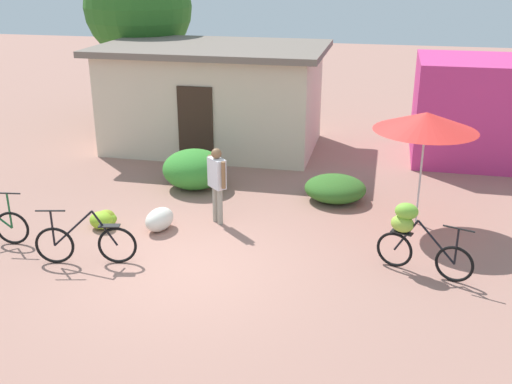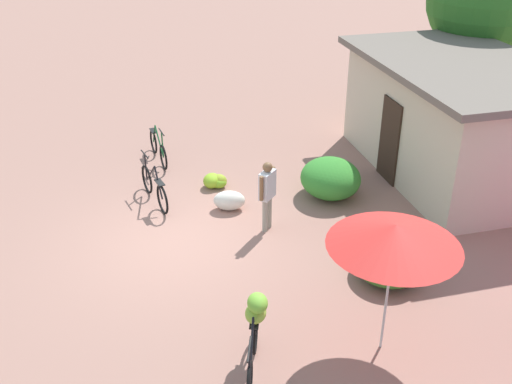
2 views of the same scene
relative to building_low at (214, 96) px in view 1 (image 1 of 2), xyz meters
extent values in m
plane|color=#A17264|center=(1.50, -7.04, -1.41)|extent=(60.00, 60.00, 0.00)
cube|color=beige|center=(0.00, 0.00, -0.10)|extent=(5.52, 3.33, 2.62)
cube|color=#72665B|center=(0.00, 0.00, 1.29)|extent=(6.02, 3.83, 0.16)
cube|color=#332319|center=(0.00, -1.68, -0.41)|extent=(0.90, 0.06, 2.00)
cube|color=#CE347E|center=(6.95, 0.37, -0.11)|extent=(3.20, 2.80, 2.59)
cylinder|color=brown|center=(-3.06, 2.44, -0.13)|extent=(0.37, 0.37, 2.55)
sphere|color=#2D6822|center=(-3.06, 2.44, 2.14)|extent=(3.30, 3.30, 3.30)
ellipsoid|color=#378B30|center=(0.46, -3.31, -0.97)|extent=(1.45, 1.37, 0.89)
ellipsoid|color=#336824|center=(3.68, -3.41, -1.14)|extent=(1.33, 1.25, 0.54)
cylinder|color=beige|center=(5.37, -4.30, -0.32)|extent=(0.04, 0.04, 2.18)
cone|color=red|center=(5.37, -4.30, 0.67)|extent=(1.96, 1.96, 0.35)
torus|color=black|center=(-1.89, -6.85, -1.09)|extent=(0.64, 0.13, 0.64)
cylinder|color=black|center=(-1.89, -6.85, -0.41)|extent=(0.50, 0.10, 0.03)
cylinder|color=#19592D|center=(-1.89, -6.85, -0.75)|extent=(0.04, 0.04, 0.68)
torus|color=black|center=(-0.74, -7.36, -1.07)|extent=(0.67, 0.20, 0.67)
torus|color=black|center=(0.30, -7.13, -1.07)|extent=(0.67, 0.20, 0.67)
cylinder|color=black|center=(0.12, -7.17, -0.76)|extent=(0.40, 0.12, 0.65)
cylinder|color=black|center=(-0.40, -7.29, -0.76)|extent=(0.71, 0.19, 0.66)
cylinder|color=black|center=(-0.74, -7.36, -0.43)|extent=(0.49, 0.14, 0.03)
cylinder|color=black|center=(-0.74, -7.36, -0.75)|extent=(0.04, 0.04, 0.64)
cube|color=black|center=(0.20, -7.15, -0.71)|extent=(0.38, 0.22, 0.02)
torus|color=black|center=(5.89, -6.57, -1.10)|extent=(0.61, 0.25, 0.63)
torus|color=black|center=(4.94, -6.24, -1.10)|extent=(0.61, 0.25, 0.63)
cylinder|color=black|center=(5.11, -6.30, -0.79)|extent=(0.37, 0.16, 0.64)
cylinder|color=black|center=(5.58, -6.46, -0.79)|extent=(0.65, 0.25, 0.64)
cylinder|color=black|center=(5.89, -6.57, -0.47)|extent=(0.48, 0.19, 0.03)
cylinder|color=black|center=(5.89, -6.57, -0.78)|extent=(0.04, 0.04, 0.63)
cube|color=black|center=(5.04, -6.27, -0.75)|extent=(0.39, 0.25, 0.02)
ellipsoid|color=#94BC3E|center=(5.04, -6.26, -0.60)|extent=(0.50, 0.47, 0.28)
ellipsoid|color=#7CBF39|center=(5.08, -6.24, -0.38)|extent=(0.43, 0.37, 0.28)
ellipsoid|color=#7BB426|center=(-0.58, -5.73, -1.28)|extent=(0.50, 0.54, 0.26)
ellipsoid|color=#94AB2A|center=(-0.61, -5.71, -1.25)|extent=(0.48, 0.50, 0.32)
ellipsoid|color=#8DBD28|center=(-0.62, -5.86, -1.24)|extent=(0.60, 0.56, 0.34)
ellipsoid|color=silver|center=(0.51, -5.69, -1.19)|extent=(0.60, 0.79, 0.44)
cylinder|color=gray|center=(1.45, -5.04, -1.04)|extent=(0.11, 0.11, 0.75)
cylinder|color=gray|center=(1.58, -5.16, -1.04)|extent=(0.11, 0.11, 0.75)
cube|color=silver|center=(1.52, -5.10, -0.37)|extent=(0.43, 0.42, 0.59)
cylinder|color=brown|center=(1.34, -4.93, -0.34)|extent=(0.08, 0.08, 0.53)
cylinder|color=brown|center=(1.70, -5.28, -0.34)|extent=(0.08, 0.08, 0.53)
sphere|color=brown|center=(1.52, -5.10, 0.03)|extent=(0.20, 0.20, 0.20)
camera|label=1|loc=(4.61, -15.72, 3.50)|focal=42.42mm
camera|label=2|loc=(11.83, -8.01, 5.23)|focal=42.02mm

